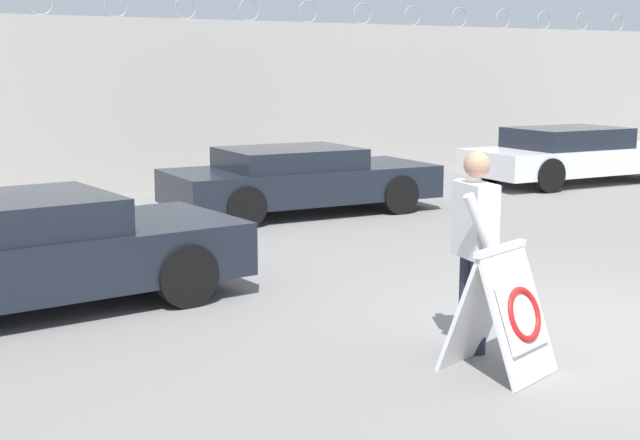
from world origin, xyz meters
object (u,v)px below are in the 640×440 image
(barricade_sign, at_px, (504,310))
(parked_car_front_coupe, at_px, (23,252))
(parked_car_rear_sedan, at_px, (299,179))
(parked_car_far_side, at_px, (573,155))
(security_guard, at_px, (474,241))

(barricade_sign, bearing_deg, parked_car_front_coupe, 108.92)
(parked_car_rear_sedan, distance_m, parked_car_far_side, 6.78)
(parked_car_front_coupe, height_order, parked_car_far_side, same)
(parked_car_far_side, bearing_deg, security_guard, -137.56)
(parked_car_front_coupe, bearing_deg, barricade_sign, -57.97)
(barricade_sign, bearing_deg, parked_car_rear_sedan, 54.88)
(security_guard, distance_m, parked_car_rear_sedan, 7.45)
(parked_car_rear_sedan, xyz_separation_m, parked_car_far_side, (6.78, 0.18, 0.02))
(security_guard, distance_m, parked_car_front_coupe, 4.53)
(security_guard, relative_size, parked_car_far_side, 0.36)
(security_guard, xyz_separation_m, parked_car_front_coupe, (-2.94, 3.43, -0.37))
(barricade_sign, distance_m, security_guard, 0.74)
(security_guard, height_order, parked_car_front_coupe, security_guard)
(parked_car_rear_sedan, bearing_deg, barricade_sign, -104.71)
(parked_car_front_coupe, bearing_deg, parked_car_rear_sedan, 30.70)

